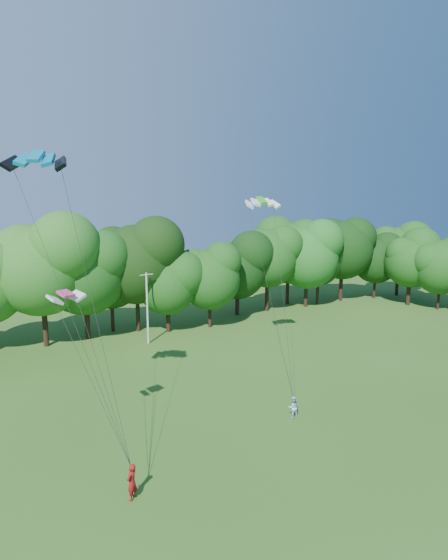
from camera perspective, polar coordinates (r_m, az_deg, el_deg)
utility_pole at (r=45.76m, az=-9.99°, el=-3.56°), size 1.49×0.36×7.51m
kite_flyer_left at (r=24.27m, az=-11.96°, el=-24.40°), size 0.81×0.80×1.88m
kite_flyer_right at (r=31.49m, az=9.00°, el=-16.06°), size 0.88×0.76×1.55m
kite_teal at (r=26.13m, az=-23.34°, el=14.62°), size 3.40×2.52×0.80m
kite_green at (r=38.06m, az=4.96°, el=10.32°), size 3.06×1.74×0.70m
kite_pink at (r=24.83m, az=-19.97°, el=-1.69°), size 2.12×1.51×0.31m
tree_back_center at (r=49.66m, az=-11.46°, el=3.35°), size 9.79×9.79×14.24m
tree_back_east at (r=61.60m, az=10.85°, el=4.35°), size 9.42×9.42×13.71m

